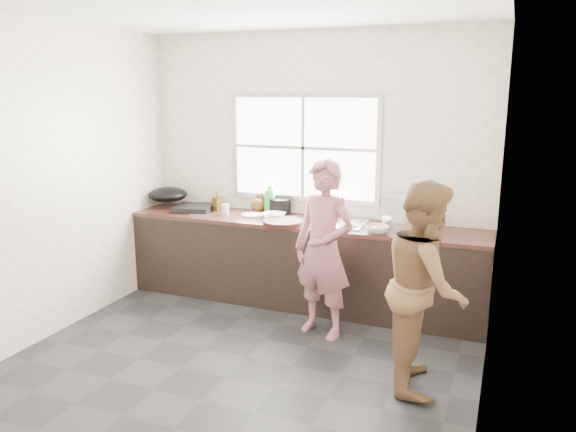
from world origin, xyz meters
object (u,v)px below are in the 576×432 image
at_px(bottle_brown_short, 258,203).
at_px(wok, 168,195).
at_px(cutting_board, 283,222).
at_px(burner, 194,208).
at_px(bowl_crabs, 377,230).
at_px(plate_food, 253,215).
at_px(bowl_mince, 273,215).
at_px(woman, 324,255).
at_px(glass_jar, 225,210).
at_px(dish_rack, 405,211).
at_px(bottle_brown_tall, 218,202).
at_px(black_pot, 280,206).
at_px(pot_lid_left, 195,209).
at_px(pot_lid_right, 201,212).
at_px(bottle_green, 270,197).
at_px(bowl_held, 349,225).
at_px(person_side, 426,286).

xyz_separation_m(bottle_brown_short, wok, (-1.03, -0.15, 0.05)).
bearing_deg(cutting_board, burner, 168.72).
bearing_deg(bowl_crabs, plate_food, 170.62).
bearing_deg(bowl_crabs, bowl_mince, 169.54).
xyz_separation_m(woman, burner, (-1.68, 0.64, 0.16)).
relative_size(glass_jar, wok, 0.26).
bearing_deg(bowl_crabs, burner, 173.74).
xyz_separation_m(cutting_board, glass_jar, (-0.71, 0.17, 0.04)).
xyz_separation_m(plate_food, dish_rack, (1.54, 0.11, 0.14)).
bearing_deg(woman, bottle_brown_tall, 168.63).
distance_m(black_pot, dish_rack, 1.32).
distance_m(cutting_board, pot_lid_left, 1.18).
xyz_separation_m(bowl_mince, bowl_crabs, (1.11, -0.21, -0.00)).
xyz_separation_m(bottle_brown_short, pot_lid_right, (-0.54, -0.28, -0.08)).
relative_size(black_pot, burner, 0.58).
distance_m(bottle_brown_tall, wok, 0.59).
relative_size(bottle_brown_tall, burner, 0.49).
bearing_deg(wok, plate_food, -3.62).
distance_m(bottle_brown_tall, bottle_brown_short, 0.45).
xyz_separation_m(bowl_mince, glass_jar, (-0.52, -0.03, 0.03)).
xyz_separation_m(wok, dish_rack, (2.60, 0.04, 0.01)).
distance_m(bottle_green, pot_lid_left, 0.85).
bearing_deg(pot_lid_right, woman, -20.28).
relative_size(bowl_held, bottle_green, 0.54).
xyz_separation_m(bowl_held, plate_food, (-1.06, 0.11, -0.02)).
bearing_deg(woman, dish_rack, 69.89).
height_order(bowl_held, bottle_green, bottle_green).
height_order(bowl_mince, burner, same).
relative_size(woman, black_pot, 6.60).
distance_m(bottle_green, dish_rack, 1.44).
relative_size(bowl_mince, bottle_brown_short, 1.24).
distance_m(bowl_held, bottle_green, 1.02).
distance_m(person_side, wok, 3.25).
height_order(person_side, cutting_board, person_side).
distance_m(plate_food, pot_lid_right, 0.58).
height_order(bowl_held, bottle_brown_short, bottle_brown_short).
bearing_deg(plate_food, pot_lid_right, -173.37).
relative_size(bottle_brown_short, burner, 0.48).
bearing_deg(woman, pot_lid_left, 173.82).
height_order(bowl_mince, glass_jar, glass_jar).
distance_m(bottle_green, pot_lid_right, 0.75).
relative_size(plate_food, glass_jar, 2.09).
distance_m(bowl_mince, pot_lid_left, 0.96).
height_order(bowl_held, glass_jar, glass_jar).
bearing_deg(bottle_brown_tall, bowl_crabs, -10.71).
distance_m(bowl_crabs, plate_food, 1.37).
bearing_deg(glass_jar, bowl_held, -2.63).
distance_m(black_pot, bottle_green, 0.15).
distance_m(plate_food, burner, 0.70).
relative_size(glass_jar, dish_rack, 0.27).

